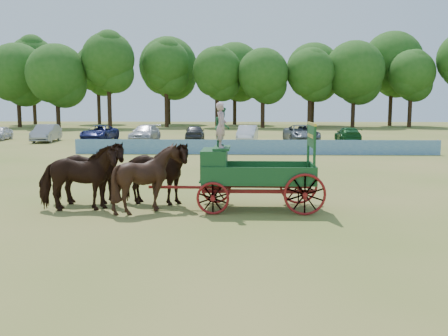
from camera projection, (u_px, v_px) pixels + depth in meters
ground at (294, 207)px, 17.70m from camera, size 160.00×160.00×0.00m
horse_lead_left at (78, 178)px, 16.85m from camera, size 2.88×1.66×2.29m
horse_lead_right at (88, 173)px, 17.94m from camera, size 2.85×1.57×2.29m
horse_wheel_left at (148, 178)px, 16.75m from camera, size 2.23×2.02×2.30m
horse_wheel_right at (154, 174)px, 17.84m from camera, size 2.84×1.56×2.29m
farm_dray at (237, 164)px, 17.14m from camera, size 6.00×2.00×3.67m
sponsor_banner at (255, 147)px, 35.51m from camera, size 26.00×0.08×1.05m
parked_cars at (181, 133)px, 47.64m from camera, size 36.01×7.37×1.64m
treeline at (225, 68)px, 77.14m from camera, size 89.64×24.26×14.85m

